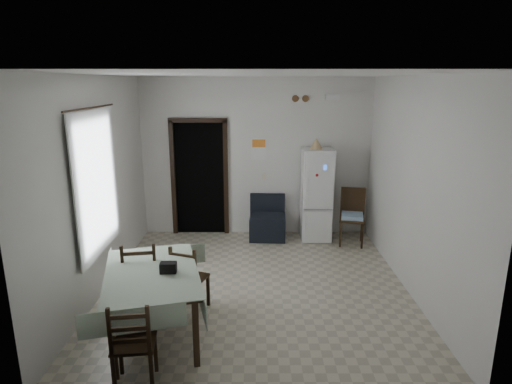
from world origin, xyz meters
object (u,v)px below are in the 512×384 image
at_px(fridge, 316,195).
at_px(dining_chair_far_left, 142,278).
at_px(dining_table, 154,304).
at_px(dining_chair_far_right, 190,277).
at_px(dining_chair_near_head, 134,342).
at_px(corner_chair, 352,217).
at_px(navy_seat, 268,218).

height_order(fridge, dining_chair_far_left, fridge).
xyz_separation_m(fridge, dining_table, (-2.24, -3.15, -0.44)).
bearing_deg(dining_table, fridge, 40.09).
relative_size(fridge, dining_chair_far_left, 1.68).
xyz_separation_m(dining_chair_far_right, dining_chair_near_head, (-0.32, -1.39, 0.01)).
relative_size(fridge, dining_chair_far_right, 1.88).
height_order(fridge, dining_chair_far_right, fridge).
bearing_deg(dining_table, dining_chair_far_left, 103.59).
distance_m(corner_chair, dining_table, 4.02).
height_order(dining_chair_far_right, dining_chair_near_head, dining_chair_near_head).
height_order(dining_table, dining_chair_far_right, dining_chair_far_right).
bearing_deg(corner_chair, navy_seat, -179.63).
relative_size(fridge, navy_seat, 2.12).
bearing_deg(fridge, dining_chair_near_head, -120.07).
distance_m(fridge, navy_seat, 0.98).
xyz_separation_m(navy_seat, dining_chair_far_left, (-1.61, -2.68, 0.10)).
bearing_deg(navy_seat, corner_chair, -8.21).
relative_size(dining_chair_far_left, dining_chair_near_head, 1.08).
relative_size(dining_table, dining_chair_far_right, 1.71).
bearing_deg(navy_seat, fridge, 3.17).
bearing_deg(navy_seat, dining_table, -110.21).
xyz_separation_m(dining_table, dining_chair_far_left, (-0.25, 0.46, 0.10)).
bearing_deg(fridge, dining_chair_far_left, -133.41).
height_order(fridge, dining_chair_near_head, fridge).
height_order(dining_chair_far_left, dining_chair_near_head, dining_chair_far_left).
bearing_deg(corner_chair, fridge, 165.47).
height_order(corner_chair, dining_chair_far_left, corner_chair).
xyz_separation_m(dining_chair_far_left, dining_chair_near_head, (0.25, -1.27, -0.04)).
distance_m(corner_chair, dining_chair_far_right, 3.39).
height_order(navy_seat, corner_chair, corner_chair).
bearing_deg(fridge, corner_chair, -26.91).
relative_size(dining_table, dining_chair_far_left, 1.53).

